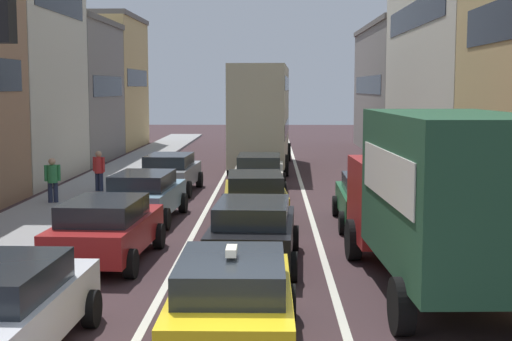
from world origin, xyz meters
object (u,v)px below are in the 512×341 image
at_px(sedan_left_lane_front, 2,307).
at_px(taxi_centre_lane_front, 232,300).
at_px(sedan_left_lane_fourth, 170,172).
at_px(removalist_box_truck, 439,195).
at_px(hatchback_centre_lane_third, 255,196).
at_px(wagon_left_lane_second, 106,228).
at_px(sedan_left_lane_third, 144,195).
at_px(sedan_right_lane_behind_truck, 371,198).
at_px(pedestrian_near_kerb, 53,179).
at_px(pedestrian_far_sidewalk, 99,170).
at_px(sedan_centre_lane_second, 253,231).
at_px(coupe_centre_lane_fourth, 259,173).
at_px(bus_mid_queue_primary, 262,112).

bearing_deg(sedan_left_lane_front, taxi_centre_lane_front, -81.34).
bearing_deg(taxi_centre_lane_front, sedan_left_lane_fourth, 10.73).
relative_size(removalist_box_truck, sedan_left_lane_front, 1.79).
distance_m(removalist_box_truck, hatchback_centre_lane_third, 8.65).
distance_m(wagon_left_lane_second, sedan_left_lane_third, 5.29).
height_order(wagon_left_lane_second, sedan_right_lane_behind_truck, same).
relative_size(taxi_centre_lane_front, pedestrian_near_kerb, 2.60).
bearing_deg(pedestrian_far_sidewalk, wagon_left_lane_second, 39.22).
xyz_separation_m(sedan_centre_lane_second, sedan_right_lane_behind_truck, (3.34, 4.97, 0.00)).
xyz_separation_m(wagon_left_lane_second, coupe_centre_lane_fourth, (3.35, 11.26, 0.00)).
height_order(sedan_right_lane_behind_truck, pedestrian_near_kerb, pedestrian_near_kerb).
relative_size(hatchback_centre_lane_third, sedan_left_lane_fourth, 1.00).
distance_m(hatchback_centre_lane_third, sedan_left_lane_fourth, 7.08).
bearing_deg(hatchback_centre_lane_third, sedan_centre_lane_second, 177.99).
relative_size(taxi_centre_lane_front, bus_mid_queue_primary, 0.41).
height_order(wagon_left_lane_second, pedestrian_near_kerb, pedestrian_near_kerb).
bearing_deg(removalist_box_truck, coupe_centre_lane_fourth, 12.80).
bearing_deg(sedan_left_lane_third, pedestrian_near_kerb, 56.48).
bearing_deg(wagon_left_lane_second, bus_mid_queue_primary, -6.56).
distance_m(bus_mid_queue_primary, pedestrian_near_kerb, 13.92).
relative_size(coupe_centre_lane_fourth, pedestrian_far_sidewalk, 2.60).
bearing_deg(sedan_left_lane_fourth, sedan_centre_lane_second, -160.55).
bearing_deg(sedan_left_lane_front, removalist_box_truck, -62.21).
relative_size(wagon_left_lane_second, sedan_left_lane_fourth, 1.00).
bearing_deg(taxi_centre_lane_front, sedan_left_lane_third, 16.25).
bearing_deg(wagon_left_lane_second, sedan_left_lane_fourth, 3.38).
relative_size(removalist_box_truck, sedan_right_lane_behind_truck, 1.80).
distance_m(coupe_centre_lane_fourth, bus_mid_queue_primary, 8.84).
distance_m(removalist_box_truck, coupe_centre_lane_fourth, 14.35).
distance_m(hatchback_centre_lane_third, bus_mid_queue_primary, 14.83).
distance_m(removalist_box_truck, taxi_centre_lane_front, 5.10).
xyz_separation_m(sedan_left_lane_third, coupe_centre_lane_fourth, (3.38, 5.98, 0.00)).
relative_size(sedan_left_lane_front, sedan_centre_lane_second, 0.99).
relative_size(wagon_left_lane_second, bus_mid_queue_primary, 0.41).
bearing_deg(sedan_right_lane_behind_truck, removalist_box_truck, -176.34).
bearing_deg(sedan_centre_lane_second, coupe_centre_lane_fourth, 2.84).
bearing_deg(wagon_left_lane_second, coupe_centre_lane_fourth, -13.64).
xyz_separation_m(bus_mid_queue_primary, pedestrian_near_kerb, (-6.93, -11.92, -1.88)).
bearing_deg(sedan_centre_lane_second, bus_mid_queue_primary, 2.82).
distance_m(wagon_left_lane_second, sedan_left_lane_fourth, 11.38).
xyz_separation_m(removalist_box_truck, pedestrian_near_kerb, (-10.68, 10.48, -1.03)).
bearing_deg(removalist_box_truck, sedan_left_lane_fourth, 24.95).
distance_m(taxi_centre_lane_front, sedan_left_lane_third, 11.45).
distance_m(taxi_centre_lane_front, sedan_left_lane_front, 3.43).
relative_size(hatchback_centre_lane_third, bus_mid_queue_primary, 0.41).
xyz_separation_m(sedan_left_lane_front, pedestrian_far_sidewalk, (-2.52, 16.88, 0.15)).
distance_m(wagon_left_lane_second, bus_mid_queue_primary, 20.24).
bearing_deg(taxi_centre_lane_front, wagon_left_lane_second, 29.26).
xyz_separation_m(hatchback_centre_lane_third, sedan_left_lane_third, (-3.36, 0.12, 0.00)).
height_order(taxi_centre_lane_front, hatchback_centre_lane_third, taxi_centre_lane_front).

